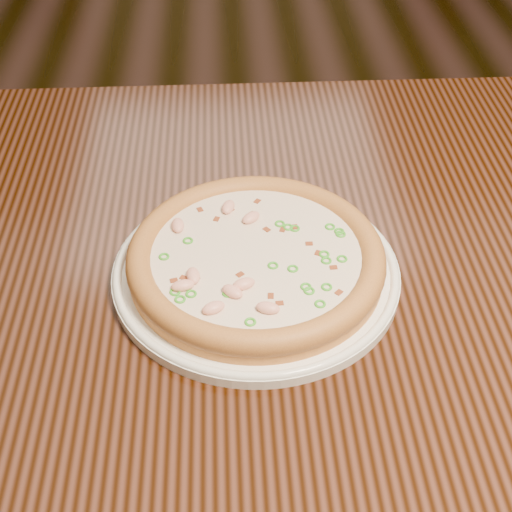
{
  "coord_description": "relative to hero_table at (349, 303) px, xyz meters",
  "views": [
    {
      "loc": [
        -0.05,
        -1.35,
        1.29
      ],
      "look_at": [
        -0.02,
        -0.77,
        0.78
      ],
      "focal_mm": 50.0,
      "sensor_mm": 36.0,
      "label": 1
    }
  ],
  "objects": [
    {
      "name": "pizza",
      "position": [
        -0.12,
        -0.05,
        0.13
      ],
      "size": [
        0.28,
        0.28,
        0.03
      ],
      "color": "#CD863D",
      "rests_on": "plate"
    },
    {
      "name": "plate",
      "position": [
        -0.12,
        -0.05,
        0.11
      ],
      "size": [
        0.32,
        0.32,
        0.02
      ],
      "color": "white",
      "rests_on": "hero_table"
    },
    {
      "name": "ground",
      "position": [
        -0.1,
        0.72,
        -0.65
      ],
      "size": [
        9.0,
        9.0,
        0.0
      ],
      "primitive_type": "plane",
      "color": "black"
    },
    {
      "name": "hero_table",
      "position": [
        0.0,
        0.0,
        0.0
      ],
      "size": [
        1.2,
        0.8,
        0.75
      ],
      "color": "black",
      "rests_on": "ground"
    }
  ]
}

